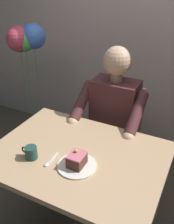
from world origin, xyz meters
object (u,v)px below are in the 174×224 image
(dining_table, at_px, (78,165))
(dessert_spoon, at_px, (50,162))
(balloon_display, at_px, (27,49))
(cake_slice, at_px, (77,160))
(chair, at_px, (117,131))
(coffee_cup, at_px, (31,152))
(seated_person, at_px, (110,124))

(dining_table, height_order, dessert_spoon, dessert_spoon)
(balloon_display, bearing_deg, cake_slice, 139.40)
(chair, relative_size, cake_slice, 8.45)
(cake_slice, bearing_deg, coffee_cup, 11.81)
(seated_person, bearing_deg, chair, -90.00)
(dining_table, xyz_separation_m, balloon_display, (0.93, -0.74, 0.45))
(chair, distance_m, seated_person, 0.24)
(dessert_spoon, relative_size, balloon_display, 0.11)
(cake_slice, height_order, dessert_spoon, cake_slice)
(dining_table, xyz_separation_m, coffee_cup, (0.23, 0.16, 0.13))
(cake_slice, xyz_separation_m, dessert_spoon, (0.16, 0.04, -0.04))
(balloon_display, bearing_deg, coffee_cup, 127.95)
(cake_slice, relative_size, balloon_display, 0.08)
(chair, xyz_separation_m, dessert_spoon, (0.11, 0.86, 0.27))
(balloon_display, bearing_deg, seated_person, 168.13)
(dining_table, bearing_deg, dessert_spoon, 53.10)
(dining_table, xyz_separation_m, seated_person, (0.00, -0.55, 0.00))
(dessert_spoon, bearing_deg, seated_person, -98.88)
(coffee_cup, distance_m, balloon_display, 1.19)
(chair, relative_size, balloon_display, 0.67)
(dining_table, distance_m, seated_person, 0.55)
(coffee_cup, relative_size, dessert_spoon, 0.75)
(chair, height_order, cake_slice, chair)
(dining_table, relative_size, cake_slice, 10.03)
(coffee_cup, height_order, balloon_display, balloon_display)
(seated_person, height_order, balloon_display, balloon_display)
(dining_table, height_order, cake_slice, cake_slice)
(seated_person, height_order, coffee_cup, seated_person)
(coffee_cup, bearing_deg, seated_person, -107.83)
(coffee_cup, xyz_separation_m, balloon_display, (0.71, -0.91, 0.31))
(coffee_cup, bearing_deg, cake_slice, -168.19)
(seated_person, xyz_separation_m, dessert_spoon, (0.11, 0.69, 0.09))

